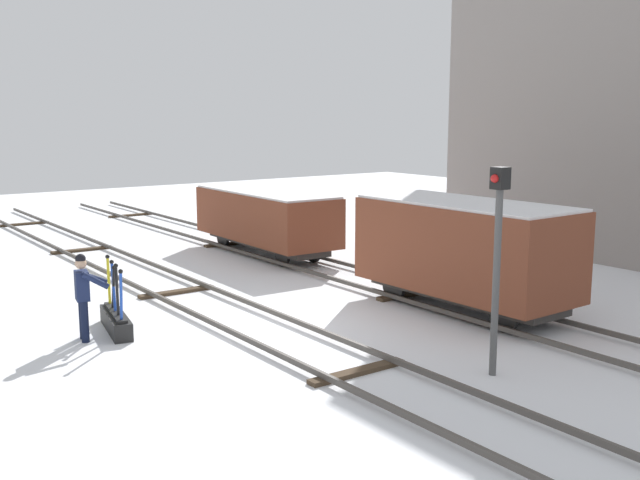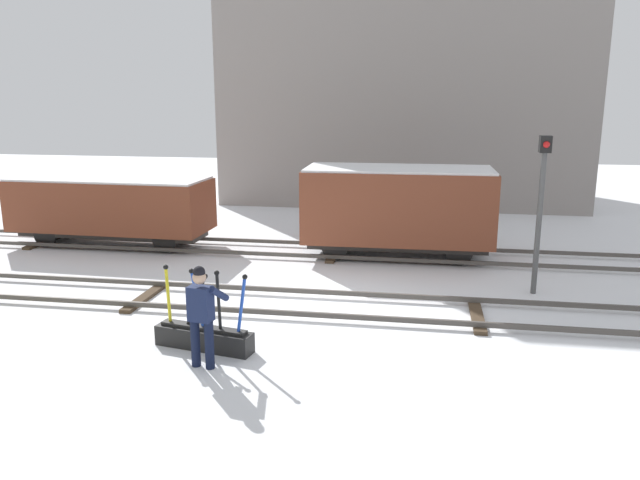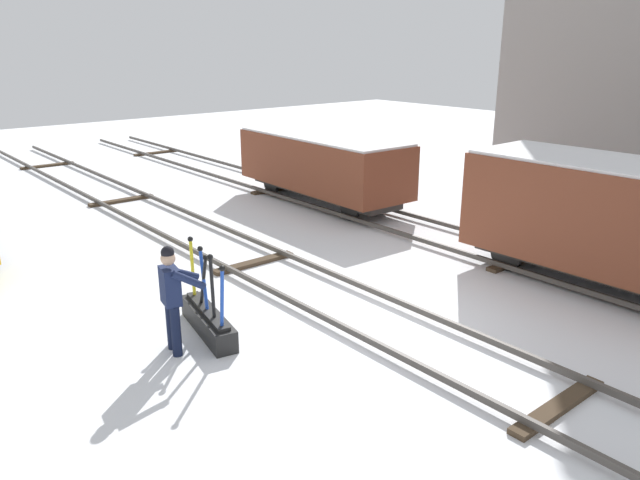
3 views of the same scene
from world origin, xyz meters
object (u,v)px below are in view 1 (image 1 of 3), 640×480
object	(u,v)px
rail_worker	(84,292)
freight_car_far_end	(464,249)
freight_car_mid_siding	(265,217)
switch_lever_frame	(116,319)
signal_post	(497,248)

from	to	relation	value
rail_worker	freight_car_far_end	distance (m)	8.04
rail_worker	freight_car_far_end	size ratio (longest dim) A/B	0.34
freight_car_far_end	freight_car_mid_siding	distance (m)	8.30
freight_car_far_end	freight_car_mid_siding	bearing A→B (deg)	179.01
switch_lever_frame	rail_worker	size ratio (longest dim) A/B	1.07
freight_car_mid_siding	switch_lever_frame	bearing A→B (deg)	-50.85
switch_lever_frame	freight_car_far_end	distance (m)	7.57
freight_car_far_end	signal_post	bearing A→B (deg)	-40.95
rail_worker	freight_car_mid_siding	bearing A→B (deg)	137.45
rail_worker	freight_car_far_end	xyz separation A→B (m)	(2.77, 7.54, 0.45)
switch_lever_frame	freight_car_mid_siding	size ratio (longest dim) A/B	0.32
signal_post	freight_car_mid_siding	bearing A→B (deg)	166.95
rail_worker	freight_car_mid_siding	xyz separation A→B (m)	(-5.52, 7.54, 0.22)
switch_lever_frame	rail_worker	xyz separation A→B (m)	(0.25, -0.70, 0.71)
rail_worker	switch_lever_frame	bearing A→B (deg)	120.64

